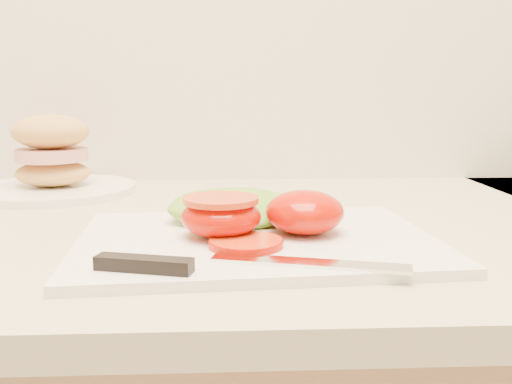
{
  "coord_description": "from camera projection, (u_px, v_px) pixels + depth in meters",
  "views": [
    {
      "loc": [
        -0.26,
        0.99,
        1.09
      ],
      "look_at": [
        -0.23,
        1.57,
        0.99
      ],
      "focal_mm": 40.0,
      "sensor_mm": 36.0,
      "label": 1
    }
  ],
  "objects": [
    {
      "name": "tomato_slice_0",
      "position": [
        246.0,
        243.0,
        0.55
      ],
      "size": [
        0.07,
        0.07,
        0.01
      ],
      "primitive_type": "cylinder",
      "color": "#CE4720",
      "rests_on": "cutting_board"
    },
    {
      "name": "tomato_half_dome",
      "position": [
        305.0,
        212.0,
        0.6
      ],
      "size": [
        0.08,
        0.08,
        0.05
      ],
      "primitive_type": "ellipsoid",
      "color": "#BC1500",
      "rests_on": "cutting_board"
    },
    {
      "name": "lettuce_leaf_0",
      "position": [
        236.0,
        208.0,
        0.66
      ],
      "size": [
        0.17,
        0.12,
        0.03
      ],
      "primitive_type": "ellipsoid",
      "rotation": [
        0.0,
        0.0,
        0.14
      ],
      "color": "#6DC032",
      "rests_on": "cutting_board"
    },
    {
      "name": "sandwich_plate",
      "position": [
        53.0,
        165.0,
        0.88
      ],
      "size": [
        0.25,
        0.25,
        0.12
      ],
      "rotation": [
        0.0,
        0.0,
        -0.29
      ],
      "color": "white",
      "rests_on": "counter"
    },
    {
      "name": "knife",
      "position": [
        210.0,
        264.0,
        0.48
      ],
      "size": [
        0.27,
        0.07,
        0.01
      ],
      "rotation": [
        0.0,
        0.0,
        -0.26
      ],
      "color": "silver",
      "rests_on": "cutting_board"
    },
    {
      "name": "tomato_half_cut",
      "position": [
        221.0,
        215.0,
        0.59
      ],
      "size": [
        0.08,
        0.08,
        0.04
      ],
      "color": "#BC1500",
      "rests_on": "cutting_board"
    },
    {
      "name": "lettuce_leaf_1",
      "position": [
        274.0,
        208.0,
        0.67
      ],
      "size": [
        0.14,
        0.13,
        0.02
      ],
      "primitive_type": "ellipsoid",
      "rotation": [
        0.0,
        0.0,
        0.54
      ],
      "color": "#6DC032",
      "rests_on": "cutting_board"
    },
    {
      "name": "cutting_board",
      "position": [
        256.0,
        241.0,
        0.59
      ],
      "size": [
        0.38,
        0.29,
        0.01
      ],
      "primitive_type": "cube",
      "rotation": [
        0.0,
        0.0,
        0.07
      ],
      "color": "white",
      "rests_on": "counter"
    }
  ]
}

